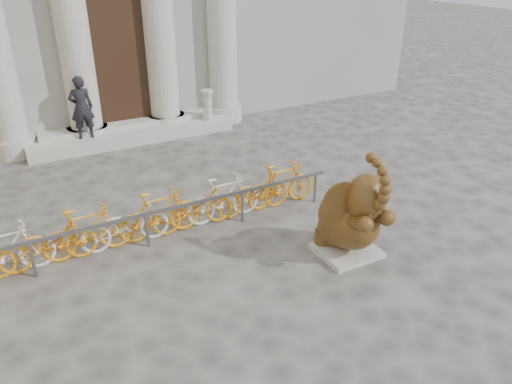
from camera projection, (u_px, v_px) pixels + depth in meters
ground at (312, 330)px, 7.55m from camera, size 80.00×80.00×0.00m
entrance_steps at (133, 134)px, 14.85m from camera, size 6.00×1.20×0.36m
elephant_statue at (351, 217)px, 9.06m from camera, size 1.45×1.60×2.16m
bike_rack at (142, 218)px, 9.61m from camera, size 8.17×0.53×1.00m
pedestrian at (81, 107)px, 13.68m from camera, size 0.66×0.46×1.74m
balustrade_post at (208, 106)px, 15.35m from camera, size 0.38×0.38×0.92m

